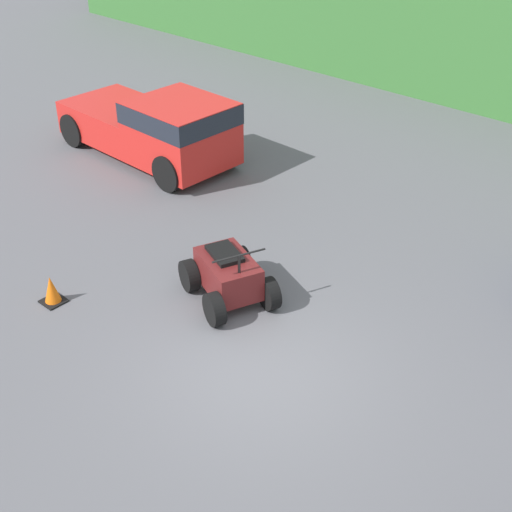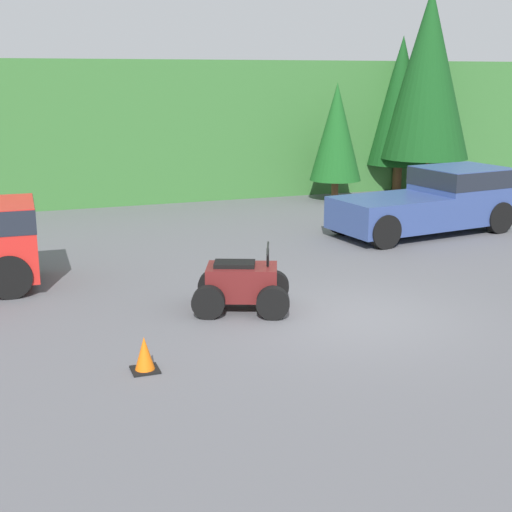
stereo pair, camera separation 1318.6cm
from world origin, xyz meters
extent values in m
plane|color=#5B5B60|center=(0.00, 0.00, 0.00)|extent=(80.00, 80.00, 0.00)
cube|color=red|center=(-6.53, 4.38, 1.03)|extent=(2.35, 2.12, 1.56)
cube|color=#1E232D|center=(-6.53, 4.38, 1.54)|extent=(2.37, 2.14, 0.50)
cube|color=red|center=(-9.07, 4.45, 0.69)|extent=(2.86, 2.13, 0.88)
cylinder|color=black|center=(-5.94, 5.31, 0.45)|extent=(0.91, 0.30, 0.90)
cylinder|color=black|center=(-5.99, 3.42, 0.45)|extent=(0.91, 0.30, 0.90)
cylinder|color=black|center=(-9.86, 5.41, 0.45)|extent=(0.91, 0.30, 0.90)
cylinder|color=black|center=(-9.91, 3.52, 0.45)|extent=(0.91, 0.30, 0.90)
cylinder|color=black|center=(-1.06, 1.42, 0.31)|extent=(0.66, 0.43, 0.62)
cylinder|color=black|center=(-1.46, 0.41, 0.31)|extent=(0.66, 0.43, 0.62)
cylinder|color=black|center=(-2.17, 1.86, 0.31)|extent=(0.66, 0.43, 0.62)
cylinder|color=black|center=(-2.57, 0.86, 0.31)|extent=(0.66, 0.43, 0.62)
cube|color=#5B1919|center=(-1.82, 1.14, 0.55)|extent=(1.55, 1.27, 0.63)
cylinder|color=black|center=(-1.36, 0.96, 1.04)|extent=(0.06, 0.06, 0.35)
cylinder|color=black|center=(-1.36, 0.96, 1.22)|extent=(0.41, 0.96, 0.04)
cube|color=black|center=(-1.95, 1.19, 0.91)|extent=(0.89, 0.73, 0.08)
cube|color=black|center=(-4.16, -1.14, 0.01)|extent=(0.42, 0.42, 0.03)
cone|color=orange|center=(-4.16, -1.14, 0.28)|extent=(0.32, 0.32, 0.55)
camera|label=1|loc=(5.87, -6.64, 7.78)|focal=50.00mm
camera|label=2|loc=(-6.01, -11.23, 4.40)|focal=50.00mm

